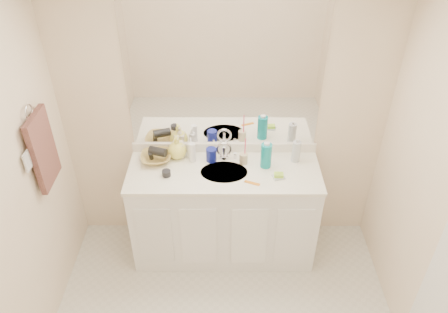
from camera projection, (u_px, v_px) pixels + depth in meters
name	position (u px, v px, depth m)	size (l,w,h in m)	color
ceiling	(223.00, 23.00, 1.71)	(2.60, 2.60, 0.02)	white
wall_back	(224.00, 117.00, 3.46)	(2.60, 0.02, 2.40)	#FAE4C4
vanity_cabinet	(224.00, 213.00, 3.69)	(1.50, 0.55, 0.85)	white
countertop	(224.00, 172.00, 3.44)	(1.52, 0.57, 0.03)	white
backsplash	(224.00, 147.00, 3.62)	(1.52, 0.03, 0.08)	white
sink_basin	(224.00, 173.00, 3.42)	(0.37, 0.37, 0.02)	beige
faucet	(224.00, 153.00, 3.53)	(0.02, 0.02, 0.11)	silver
mirror	(224.00, 76.00, 3.25)	(1.48, 0.01, 1.20)	white
blue_mug	(211.00, 155.00, 3.50)	(0.08, 0.08, 0.11)	navy
tan_cup	(244.00, 158.00, 3.48)	(0.07, 0.07, 0.09)	beige
toothbrush	(245.00, 148.00, 3.42)	(0.01, 0.01, 0.18)	#FF4371
mouthwash_bottle	(266.00, 156.00, 3.41)	(0.09, 0.09, 0.21)	#0C8A94
clear_pump_bottle	(296.00, 151.00, 3.48)	(0.07, 0.07, 0.18)	silver
soap_dish	(279.00, 177.00, 3.35)	(0.09, 0.07, 0.01)	silver
green_soap	(279.00, 175.00, 3.34)	(0.07, 0.05, 0.03)	#A2DC35
orange_comb	(252.00, 183.00, 3.30)	(0.12, 0.03, 0.01)	orange
dark_jar	(166.00, 173.00, 3.36)	(0.07, 0.07, 0.05)	black
extra_white_bottle	(192.00, 152.00, 3.48)	(0.05, 0.05, 0.17)	white
soap_bottle_white	(191.00, 148.00, 3.53)	(0.07, 0.07, 0.17)	white
soap_bottle_cream	(178.00, 146.00, 3.53)	(0.09, 0.09, 0.19)	#FBEDCC
soap_bottle_yellow	(177.00, 147.00, 3.52)	(0.15, 0.15, 0.19)	#F4EE5F
wicker_basket	(156.00, 158.00, 3.52)	(0.24, 0.24, 0.06)	#B19247
hair_dryer	(158.00, 152.00, 3.48)	(0.07, 0.07, 0.14)	black
towel_ring	(29.00, 112.00, 2.84)	(0.11, 0.11, 0.01)	silver
hand_towel	(43.00, 150.00, 3.01)	(0.04, 0.32, 0.55)	#482A26
switch_plate	(27.00, 161.00, 2.82)	(0.01, 0.09, 0.13)	silver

